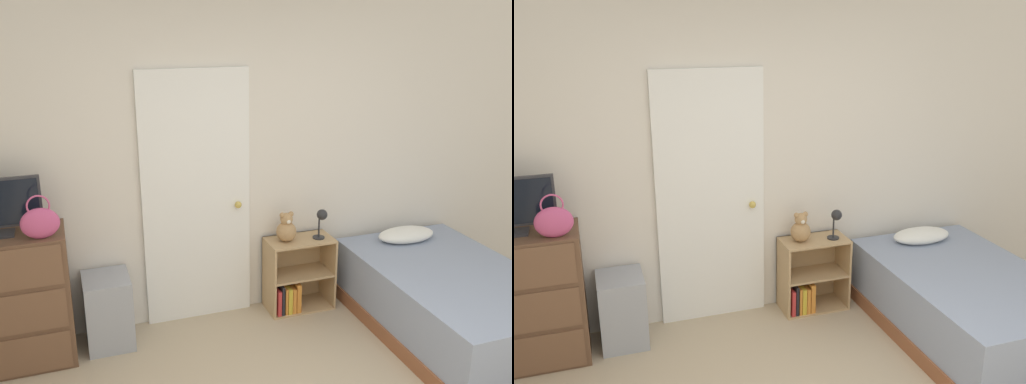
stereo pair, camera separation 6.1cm
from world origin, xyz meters
TOP-DOWN VIEW (x-y plane):
  - wall_back at (0.00, 2.31)m, footprint 10.00×0.06m
  - door_closed at (-0.33, 2.26)m, footprint 0.86×0.09m
  - dresser at (-1.77, 2.03)m, footprint 0.85×0.45m
  - handbag at (-1.49, 1.89)m, footprint 0.25×0.09m
  - storage_bin at (-1.09, 2.07)m, footprint 0.34×0.38m
  - bookshelf at (0.45, 2.11)m, footprint 0.56×0.30m
  - teddy_bear at (0.37, 2.11)m, footprint 0.17×0.17m
  - desk_lamp at (0.67, 2.07)m, footprint 0.11×0.11m
  - bed at (1.46, 1.35)m, footprint 1.16×1.84m

SIDE VIEW (x-z plane):
  - bookshelf at x=0.45m, z-range -0.06..0.57m
  - bed at x=1.46m, z-range -0.05..0.58m
  - storage_bin at x=-1.09m, z-range 0.00..0.55m
  - dresser at x=-1.77m, z-range 0.00..0.98m
  - teddy_bear at x=0.37m, z-range 0.61..0.86m
  - desk_lamp at x=0.67m, z-range 0.68..0.93m
  - door_closed at x=-0.33m, z-range 0.00..2.04m
  - handbag at x=-1.49m, z-range 0.94..1.25m
  - wall_back at x=0.00m, z-range 0.00..2.55m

